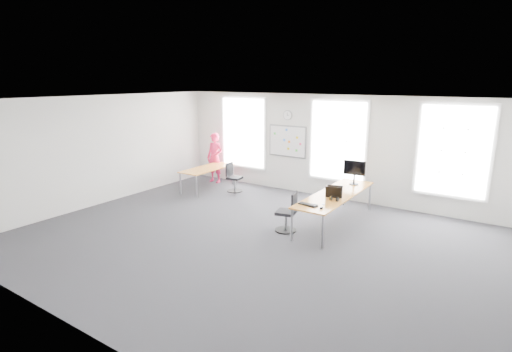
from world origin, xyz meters
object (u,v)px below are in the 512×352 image
Objects in this scene: desk_right at (336,196)px; desk_left at (208,170)px; keyboard at (308,205)px; headphones at (334,199)px; chair_left at (233,179)px; monitor at (354,170)px; person at (215,158)px; chair_right at (288,214)px.

desk_left is (-4.59, 0.71, -0.07)m from desk_right.
keyboard is (-0.15, -1.18, 0.06)m from desk_right.
desk_left is 9.49× the size of headphones.
chair_left is 2.04× the size of keyboard.
monitor is (-0.14, 1.63, 0.32)m from headphones.
chair_right is at bearing -31.87° from person.
desk_left is at bearing 101.75° from chair_left.
monitor is at bearing 77.07° from headphones.
monitor reaches higher than chair_left.
headphones is 1.67m from monitor.
chair_left reaches higher than desk_left.
desk_right is 7.14× the size of keyboard.
chair_right is 3.69m from chair_left.
chair_right is (-0.70, -1.04, -0.30)m from desk_right.
person reaches higher than monitor.
desk_right is at bearing 90.62° from headphones.
person is at bearing 162.62° from desk_right.
chair_left is (0.81, 0.26, -0.25)m from desk_left.
desk_right is 4.99× the size of monitor.
headphones is at bearing -88.53° from monitor.
keyboard is at bearing -30.10° from person.
desk_right is 1.14m from monitor.
monitor is at bearing 146.59° from chair_right.
person is 3.82× the size of keyboard.
desk_left is 2.05× the size of chair_right.
chair_left is 1.41m from person.
desk_right is at bearing -110.77° from chair_left.
chair_left is (-3.08, 2.02, -0.02)m from chair_right.
desk_left is at bearing -127.86° from chair_right.
keyboard reaches higher than desk_right.
keyboard is (0.56, -0.14, 0.36)m from chair_right.
desk_right is 1.87× the size of person.
monitor is at bearing 95.22° from keyboard.
chair_right is 1.04× the size of chair_left.
desk_right is at bearing 93.29° from keyboard.
person is at bearing 114.78° from desk_left.
keyboard is at bearing -126.98° from chair_left.
desk_left is 4.27m from chair_right.
desk_right is at bearing -96.36° from monitor.
desk_left is at bearing 167.24° from keyboard.
chair_right is 0.68m from keyboard.
chair_right is 2.35m from monitor.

